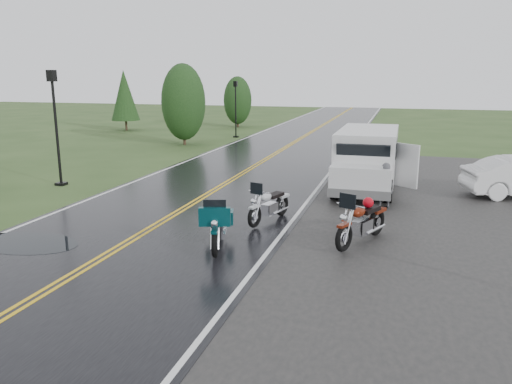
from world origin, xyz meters
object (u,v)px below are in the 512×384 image
(van_white, at_px, (336,167))
(lamp_post_far_left, at_px, (236,109))
(motorcycle_red, at_px, (344,226))
(person_at_van, at_px, (385,186))
(motorcycle_silver, at_px, (255,208))
(lamp_post_near_left, at_px, (56,128))
(motorcycle_teal, at_px, (215,232))

(van_white, xyz_separation_m, lamp_post_far_left, (-9.40, 16.80, 0.83))
(motorcycle_red, relative_size, person_at_van, 1.61)
(motorcycle_red, xyz_separation_m, motorcycle_silver, (-2.72, 1.34, -0.08))
(person_at_van, xyz_separation_m, lamp_post_near_left, (-12.84, -0.01, 1.56))
(motorcycle_red, bearing_deg, lamp_post_near_left, -179.01)
(motorcycle_silver, distance_m, lamp_post_near_left, 10.14)
(motorcycle_red, height_order, lamp_post_far_left, lamp_post_far_left)
(motorcycle_red, distance_m, lamp_post_near_left, 13.12)
(motorcycle_red, xyz_separation_m, person_at_van, (0.79, 4.94, 0.04))
(motorcycle_silver, relative_size, person_at_van, 1.44)
(person_at_van, relative_size, lamp_post_near_left, 0.33)
(motorcycle_teal, distance_m, lamp_post_near_left, 11.13)
(person_at_van, xyz_separation_m, lamp_post_far_left, (-11.14, 17.46, 1.26))
(motorcycle_silver, bearing_deg, motorcycle_teal, -78.88)
(motorcycle_silver, bearing_deg, van_white, 83.69)
(van_white, height_order, lamp_post_far_left, lamp_post_far_left)
(person_at_van, bearing_deg, motorcycle_silver, 37.99)
(motorcycle_red, relative_size, lamp_post_far_left, 0.61)
(motorcycle_silver, xyz_separation_m, lamp_post_near_left, (-9.33, 3.59, 1.68))
(lamp_post_far_left, bearing_deg, motorcycle_teal, -72.64)
(lamp_post_near_left, bearing_deg, person_at_van, 0.04)
(motorcycle_red, height_order, person_at_van, person_at_van)
(motorcycle_silver, height_order, van_white, van_white)
(motorcycle_teal, height_order, lamp_post_far_left, lamp_post_far_left)
(motorcycle_silver, bearing_deg, lamp_post_near_left, 175.18)
(motorcycle_silver, relative_size, lamp_post_far_left, 0.54)
(motorcycle_red, distance_m, person_at_van, 5.00)
(motorcycle_red, distance_m, motorcycle_teal, 3.22)
(motorcycle_red, height_order, motorcycle_silver, motorcycle_red)
(motorcycle_teal, distance_m, van_white, 7.16)
(motorcycle_red, relative_size, van_white, 0.40)
(motorcycle_teal, xyz_separation_m, motorcycle_silver, (0.23, 2.60, -0.06))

